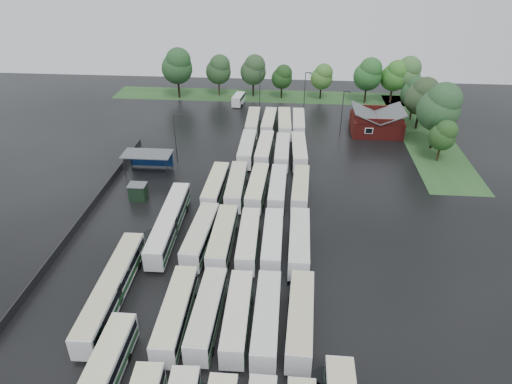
{
  "coord_description": "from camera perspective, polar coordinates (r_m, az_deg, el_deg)",
  "views": [
    {
      "loc": [
        6.86,
        -46.24,
        36.08
      ],
      "look_at": [
        2.0,
        12.0,
        2.5
      ],
      "focal_mm": 32.0,
      "sensor_mm": 36.0,
      "label": 1
    }
  ],
  "objects": [
    {
      "name": "ground",
      "position": [
        59.05,
        -2.93,
        -7.83
      ],
      "size": [
        160.0,
        160.0,
        0.0
      ],
      "primitive_type": "plane",
      "color": "black",
      "rests_on": "ground"
    },
    {
      "name": "brick_building",
      "position": [
        96.88,
        14.79,
        8.2
      ],
      "size": [
        10.07,
        8.6,
        5.39
      ],
      "color": "maroon",
      "rests_on": "ground"
    },
    {
      "name": "wash_shed",
      "position": [
        79.58,
        -13.34,
        4.46
      ],
      "size": [
        8.2,
        4.2,
        3.58
      ],
      "color": "#2D2D30",
      "rests_on": "ground"
    },
    {
      "name": "utility_hut",
      "position": [
        72.12,
        -14.52,
        0.02
      ],
      "size": [
        2.7,
        2.2,
        2.62
      ],
      "color": "black",
      "rests_on": "ground"
    },
    {
      "name": "grass_strip_north",
      "position": [
        116.85,
        2.2,
        11.88
      ],
      "size": [
        80.0,
        10.0,
        0.01
      ],
      "primitive_type": "cube",
      "color": "#274F21",
      "rests_on": "ground"
    },
    {
      "name": "grass_strip_east",
      "position": [
        99.83,
        20.34,
        6.79
      ],
      "size": [
        10.0,
        50.0,
        0.01
      ],
      "primitive_type": "cube",
      "color": "#274F21",
      "rests_on": "ground"
    },
    {
      "name": "west_fence",
      "position": [
        71.03,
        -20.15,
        -2.12
      ],
      "size": [
        0.1,
        50.0,
        1.2
      ],
      "primitive_type": "cube",
      "color": "#2D2D30",
      "rests_on": "ground"
    },
    {
      "name": "bus_r1c0",
      "position": [
        49.34,
        -9.98,
        -14.68
      ],
      "size": [
        2.7,
        11.93,
        3.31
      ],
      "rotation": [
        0.0,
        0.0,
        0.01
      ],
      "color": "silver",
      "rests_on": "ground"
    },
    {
      "name": "bus_r1c1",
      "position": [
        48.96,
        -6.13,
        -14.82
      ],
      "size": [
        2.66,
        11.61,
        3.22
      ],
      "rotation": [
        0.0,
        0.0,
        -0.02
      ],
      "color": "silver",
      "rests_on": "ground"
    },
    {
      "name": "bus_r1c2",
      "position": [
        48.48,
        -2.34,
        -15.24
      ],
      "size": [
        2.6,
        11.44,
        3.17
      ],
      "rotation": [
        0.0,
        0.0,
        0.02
      ],
      "color": "silver",
      "rests_on": "ground"
    },
    {
      "name": "bus_r1c3",
      "position": [
        48.12,
        1.34,
        -15.53
      ],
      "size": [
        2.54,
        11.84,
        3.29
      ],
      "rotation": [
        0.0,
        0.0,
        0.0
      ],
      "color": "silver",
      "rests_on": "ground"
    },
    {
      "name": "bus_r1c4",
      "position": [
        48.32,
        5.57,
        -15.46
      ],
      "size": [
        2.98,
        11.97,
        3.31
      ],
      "rotation": [
        0.0,
        0.0,
        -0.04
      ],
      "color": "silver",
      "rests_on": "ground"
    },
    {
      "name": "bus_r2c0",
      "position": [
        59.72,
        -6.93,
        -5.37
      ],
      "size": [
        3.12,
        12.01,
        3.31
      ],
      "rotation": [
        0.0,
        0.0,
        -0.05
      ],
      "color": "silver",
      "rests_on": "ground"
    },
    {
      "name": "bus_r2c1",
      "position": [
        58.92,
        -4.18,
        -5.75
      ],
      "size": [
        2.58,
        11.98,
        3.33
      ],
      "rotation": [
        0.0,
        0.0,
        -0.0
      ],
      "color": "silver",
      "rests_on": "ground"
    },
    {
      "name": "bus_r2c2",
      "position": [
        58.59,
        -0.95,
        -5.99
      ],
      "size": [
        2.62,
        11.44,
        3.17
      ],
      "rotation": [
        0.0,
        0.0,
        0.02
      ],
      "color": "silver",
      "rests_on": "ground"
    },
    {
      "name": "bus_r2c3",
      "position": [
        58.48,
        2.08,
        -6.08
      ],
      "size": [
        2.5,
        11.47,
        3.19
      ],
      "rotation": [
        0.0,
        0.0,
        0.0
      ],
      "color": "silver",
      "rests_on": "ground"
    },
    {
      "name": "bus_r2c4",
      "position": [
        58.33,
        5.43,
        -6.22
      ],
      "size": [
        2.7,
        12.05,
        3.35
      ],
      "rotation": [
        0.0,
        0.0,
        -0.01
      ],
      "color": "silver",
      "rests_on": "ground"
    },
    {
      "name": "bus_r3c0",
      "position": [
        70.64,
        -5.05,
        0.71
      ],
      "size": [
        2.72,
        11.7,
        3.24
      ],
      "rotation": [
        0.0,
        0.0,
        -0.02
      ],
      "color": "silver",
      "rests_on": "ground"
    },
    {
      "name": "bus_r3c1",
      "position": [
        70.47,
        -2.47,
        0.76
      ],
      "size": [
        2.74,
        11.89,
        3.3
      ],
      "rotation": [
        0.0,
        0.0,
        0.02
      ],
      "color": "silver",
      "rests_on": "ground"
    },
    {
      "name": "bus_r3c2",
      "position": [
        70.08,
        0.16,
        0.58
      ],
      "size": [
        2.93,
        11.74,
        3.24
      ],
      "rotation": [
        0.0,
        0.0,
        -0.04
      ],
      "color": "silver",
      "rests_on": "ground"
    },
    {
      "name": "bus_r3c3",
      "position": [
        69.91,
        2.73,
        0.44
      ],
      "size": [
        2.6,
        11.49,
        3.19
      ],
      "rotation": [
        0.0,
        0.0,
        -0.01
      ],
      "color": "silver",
      "rests_on": "ground"
    },
    {
      "name": "bus_r3c4",
      "position": [
        70.06,
        5.57,
        0.39
      ],
      "size": [
        2.88,
        11.5,
        3.18
      ],
      "rotation": [
        0.0,
        0.0,
        -0.04
      ],
      "color": "silver",
      "rests_on": "ground"
    },
    {
      "name": "bus_r4c1",
      "position": [
        82.76,
        -1.13,
        5.42
      ],
      "size": [
        2.58,
        11.91,
        3.31
      ],
      "rotation": [
        0.0,
        0.0,
        0.0
      ],
      "color": "silver",
      "rests_on": "ground"
    },
    {
      "name": "bus_r4c2",
      "position": [
        82.46,
        1.07,
        5.31
      ],
      "size": [
        2.89,
        11.84,
        3.27
      ],
      "rotation": [
        0.0,
        0.0,
        -0.03
      ],
      "color": "silver",
      "rests_on": "ground"
    },
    {
      "name": "bus_r4c3",
      "position": [
        81.86,
        3.29,
        5.04
      ],
      "size": [
        2.46,
        11.49,
        3.2
      ],
      "rotation": [
        0.0,
        0.0,
        -0.0
      ],
      "color": "silver",
      "rests_on": "ground"
    },
    {
      "name": "bus_r4c4",
      "position": [
        82.17,
        5.39,
        5.09
      ],
      "size": [
        2.95,
        11.88,
        3.28
      ],
      "rotation": [
        0.0,
        0.0,
        0.04
      ],
      "color": "silver",
      "rests_on": "ground"
    },
    {
      "name": "bus_r5c1",
      "position": [
        94.86,
        -0.39,
        8.68
      ],
      "size": [
        2.7,
        11.67,
        3.24
      ],
      "rotation": [
        0.0,
        0.0,
        0.02
      ],
      "color": "silver",
      "rests_on": "ground"
    },
    {
      "name": "bus_r5c2",
      "position": [
        94.92,
        1.64,
        8.67
      ],
      "size": [
        2.78,
        11.5,
        3.18
      ],
      "rotation": [
        0.0,
        0.0,
        -0.03
      ],
      "color": "silver",
      "rests_on": "ground"
    },
    {
      "name": "bus_r5c3",
      "position": [
        94.39,
        3.57,
        8.55
      ],
      "size": [
        3.06,
        12.12,
        3.35
      ],
      "rotation": [
        0.0,
        0.0,
        0.04
      ],
      "color": "silver",
      "rests_on": "ground"
    },
    {
      "name": "bus_r5c4",
      "position": [
        94.96,
        5.32,
        8.55
      ],
      "size": [
        2.55,
        11.38,
        3.16
      ],
      "rotation": [
        0.0,
        0.0,
        0.01
      ],
      "color": "silver",
      "rests_on": "ground"
    },
    {
      "name": "artic_bus_west_b",
      "position": [
        62.9,
        -10.8,
        -3.75
      ],
      "size": [
        2.85,
        17.51,
        3.24
      ],
      "rotation": [
        0.0,
        0.0,
        0.02
      ],
      "color": "silver",
      "rests_on": "ground"
    },
    {
      "name": "artic_bus_west_c",
      "position": [
        53.78,
        -17.55,
        -11.42
      ],
      "size": [
        2.82,
        17.55,
        3.25
      ],
      "rotation": [
        0.0,
        0.0,
        0.02
      ],
      "color": "silver",
      "rests_on": "ground"
    },
    {
      "name": "minibus",
      "position": [
        110.42,
        -2.2,
        11.53
      ],
      "size": [
        2.74,
        5.8,
        2.44
      ],
      "rotation": [
        0.0,
        0.0,
        -0.12
      ],
      "color": "silver",
      "rests_on": "ground"
    },
    {
      "name": "tree_north_0",
      "position": [
        115.1,
        -9.79,
        15.29
      ],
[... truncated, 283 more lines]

